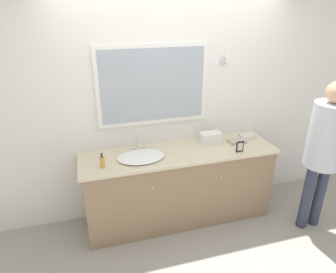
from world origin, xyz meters
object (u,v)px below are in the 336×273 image
at_px(sink_basin, 141,156).
at_px(appliance_box, 211,138).
at_px(person, 326,143).
at_px(picture_frame, 240,147).
at_px(soap_bottle, 102,162).

bearing_deg(sink_basin, appliance_box, 9.58).
bearing_deg(person, sink_basin, 163.95).
xyz_separation_m(appliance_box, picture_frame, (0.21, -0.31, 0.00)).
relative_size(soap_bottle, person, 0.09).
bearing_deg(appliance_box, sink_basin, -170.42).
bearing_deg(sink_basin, person, -16.05).
relative_size(sink_basin, soap_bottle, 3.20).
bearing_deg(soap_bottle, appliance_box, 10.49).
height_order(picture_frame, person, person).
distance_m(sink_basin, appliance_box, 0.87).
relative_size(soap_bottle, picture_frame, 1.23).
bearing_deg(picture_frame, appliance_box, 124.50).
xyz_separation_m(sink_basin, soap_bottle, (-0.41, -0.09, 0.04)).
height_order(soap_bottle, person, person).
distance_m(sink_basin, soap_bottle, 0.42).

